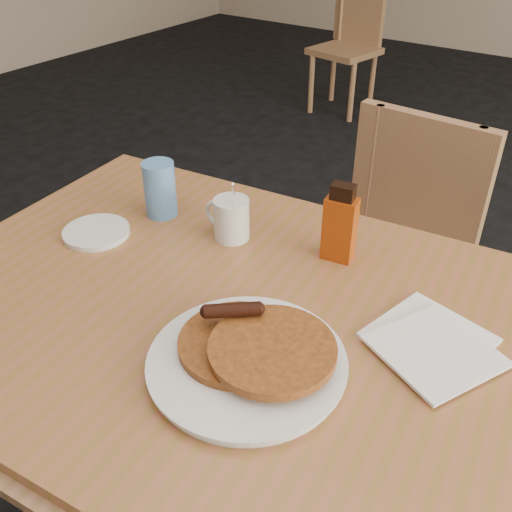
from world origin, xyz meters
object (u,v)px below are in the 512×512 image
Objects in this scene: chair_main_far at (397,244)px; syrup_bottle at (340,225)px; blue_tumbler at (160,189)px; main_table at (248,330)px; coffee_mug at (230,218)px; chair_wall_extra at (352,34)px; pancake_plate at (250,356)px.

chair_main_far is 0.56m from syrup_bottle.
blue_tumbler is (-0.41, -0.07, -0.01)m from syrup_bottle.
main_table is 0.27m from coffee_mug.
main_table is 11.17× the size of blue_tumbler.
main_table is 3.27m from chair_wall_extra.
main_table is 9.94× the size of coffee_mug.
coffee_mug is 1.12× the size of blue_tumbler.
chair_main_far is 2.74× the size of pancake_plate.
chair_main_far is 6.88× the size of blue_tumbler.
coffee_mug reaches higher than chair_main_far.
syrup_bottle is (1.34, -2.74, 0.33)m from chair_wall_extra.
chair_main_far is 0.72m from blue_tumbler.
chair_main_far is 6.12× the size of coffee_mug.
coffee_mug is (-0.26, 0.29, 0.03)m from pancake_plate.
chair_main_far reaches higher than chair_wall_extra.
chair_wall_extra is at bearing 123.54° from chair_main_far.
blue_tumbler is at bearing -179.39° from syrup_bottle.
main_table is 1.62× the size of chair_main_far.
blue_tumbler is (0.93, -2.82, 0.31)m from chair_wall_extra.
blue_tumbler is at bearing 147.95° from pancake_plate.
main_table is 8.58× the size of syrup_bottle.
syrup_bottle is at bearing 18.22° from coffee_mug.
syrup_bottle reaches higher than coffee_mug.
main_table is at bearing -56.43° from chair_wall_extra.
pancake_plate is at bearing -53.30° from main_table.
pancake_plate reaches higher than main_table.
chair_main_far is at bearing 85.33° from syrup_bottle.
main_table is 0.42m from blue_tumbler.
main_table is at bearing -43.16° from coffee_mug.
pancake_plate is (0.07, -0.82, 0.25)m from chair_main_far.
main_table is 4.46× the size of pancake_plate.
syrup_bottle is (0.04, -0.47, 0.31)m from chair_main_far.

